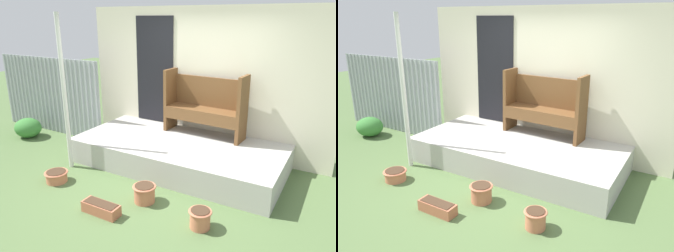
{
  "view_description": "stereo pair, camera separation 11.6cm",
  "coord_description": "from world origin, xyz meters",
  "views": [
    {
      "loc": [
        2.28,
        -3.71,
        2.41
      ],
      "look_at": [
        0.0,
        0.28,
        0.87
      ],
      "focal_mm": 35.0,
      "sensor_mm": 36.0,
      "label": 1
    },
    {
      "loc": [
        2.38,
        -3.65,
        2.41
      ],
      "look_at": [
        0.0,
        0.28,
        0.87
      ],
      "focal_mm": 35.0,
      "sensor_mm": 36.0,
      "label": 2
    }
  ],
  "objects": [
    {
      "name": "planter_box_rect",
      "position": [
        -0.28,
        -0.97,
        0.08
      ],
      "size": [
        0.52,
        0.19,
        0.15
      ],
      "color": "#B76647",
      "rests_on": "ground_plane"
    },
    {
      "name": "flower_pot_middle",
      "position": [
        0.05,
        -0.45,
        0.14
      ],
      "size": [
        0.32,
        0.32,
        0.25
      ],
      "color": "#C67251",
      "rests_on": "ground_plane"
    },
    {
      "name": "fence_corrugated",
      "position": [
        -3.37,
        1.02,
        0.81
      ],
      "size": [
        2.81,
        0.05,
        1.61
      ],
      "color": "#9EA3A8",
      "rests_on": "ground_plane"
    },
    {
      "name": "ground_plane",
      "position": [
        0.0,
        0.0,
        0.0
      ],
      "size": [
        24.0,
        24.0,
        0.0
      ],
      "primitive_type": "plane",
      "color": "#516B3D"
    },
    {
      "name": "porch_slab",
      "position": [
        -0.1,
        0.81,
        0.21
      ],
      "size": [
        3.46,
        1.63,
        0.42
      ],
      "color": "#B2AFA8",
      "rests_on": "ground_plane"
    },
    {
      "name": "shrub_by_fence",
      "position": [
        -3.49,
        0.48,
        0.2
      ],
      "size": [
        0.57,
        0.52,
        0.41
      ],
      "color": "#387A33",
      "rests_on": "ground_plane"
    },
    {
      "name": "house_wall",
      "position": [
        -0.14,
        1.65,
        1.31
      ],
      "size": [
        4.66,
        0.08,
        2.6
      ],
      "color": "beige",
      "rests_on": "ground_plane"
    },
    {
      "name": "flower_pot_right",
      "position": [
        0.95,
        -0.61,
        0.13
      ],
      "size": [
        0.29,
        0.29,
        0.24
      ],
      "color": "#C67251",
      "rests_on": "ground_plane"
    },
    {
      "name": "support_post",
      "position": [
        -1.65,
        -0.13,
        1.24
      ],
      "size": [
        0.07,
        0.07,
        2.48
      ],
      "color": "silver",
      "rests_on": "ground_plane"
    },
    {
      "name": "flower_pot_left",
      "position": [
        -1.44,
        -0.64,
        0.1
      ],
      "size": [
        0.36,
        0.36,
        0.17
      ],
      "color": "#C67251",
      "rests_on": "ground_plane"
    },
    {
      "name": "bench",
      "position": [
        0.12,
        1.38,
        0.99
      ],
      "size": [
        1.45,
        0.47,
        1.11
      ],
      "rotation": [
        0.0,
        0.0,
        -0.05
      ],
      "color": "brown",
      "rests_on": "porch_slab"
    }
  ]
}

